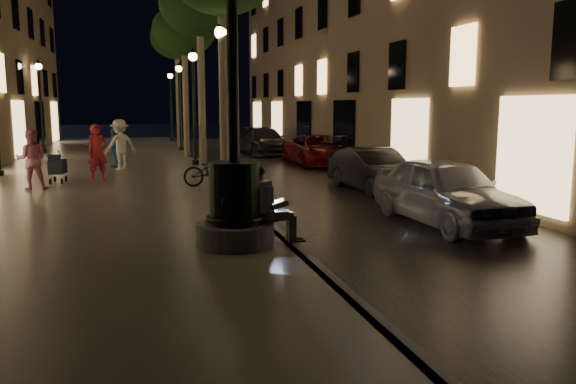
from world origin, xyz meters
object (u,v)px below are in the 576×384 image
object	(u,v)px
fountain_lamppost	(234,189)
bicycle	(213,170)
tree_far	(177,39)
car_rear	(263,141)
lamp_left_c	(40,94)
lamp_curb_d	(171,97)
car_third	(318,150)
lamp_curb_a	(222,85)
pedestrian_white	(120,145)
tree_second	(200,6)
tree_third	(184,31)
pedestrian_red	(98,153)
seated_man_laptop	(268,203)
lamp_curb_b	(194,92)
car_second	(373,170)
car_front	(446,191)
stroller	(57,167)
lamp_curb_c	(179,95)
pedestrian_pink	(32,159)
pedestrian_blue	(115,148)

from	to	relation	value
fountain_lamppost	bicycle	bearing A→B (deg)	85.47
tree_far	car_rear	world-z (taller)	tree_far
lamp_left_c	car_rear	world-z (taller)	lamp_left_c
lamp_curb_d	car_third	distance (m)	16.90
lamp_curb_a	pedestrian_white	bearing A→B (deg)	113.10
tree_second	tree_third	world-z (taller)	tree_second
pedestrian_red	tree_far	bearing A→B (deg)	49.33
tree_third	car_rear	distance (m)	7.24
pedestrian_white	bicycle	xyz separation A→B (m)	(2.88, -5.41, -0.49)
tree_far	car_rear	size ratio (longest dim) A/B	1.49
seated_man_laptop	lamp_curb_b	size ratio (longest dim) A/B	0.29
bicycle	car_second	bearing A→B (deg)	-108.75
tree_third	car_front	world-z (taller)	tree_third
lamp_curb_d	stroller	bearing A→B (deg)	-103.25
stroller	lamp_curb_c	bearing A→B (deg)	74.72
seated_man_laptop	tree_second	bearing A→B (deg)	89.11
tree_far	car_second	distance (m)	19.06
car_third	lamp_left_c	bearing A→B (deg)	148.28
lamp_curb_a	lamp_curb_b	distance (m)	8.00
stroller	pedestrian_pink	size ratio (longest dim) A/B	0.58
lamp_left_c	lamp_curb_d	bearing A→B (deg)	48.41
lamp_left_c	car_second	size ratio (longest dim) A/B	1.17
lamp_curb_b	car_rear	bearing A→B (deg)	55.14
lamp_curb_c	pedestrian_white	bearing A→B (deg)	-108.32
car_front	car_third	world-z (taller)	car_front
stroller	car_front	bearing A→B (deg)	-35.34
stroller	car_second	xyz separation A→B (m)	(9.62, -2.99, -0.05)
tree_far	pedestrian_red	distance (m)	15.71
pedestrian_red	fountain_lamppost	bearing A→B (deg)	-99.49
lamp_curb_b	lamp_curb_d	xyz separation A→B (m)	(0.00, 16.00, 0.00)
lamp_curb_c	pedestrian_pink	size ratio (longest dim) A/B	2.66
seated_man_laptop	lamp_left_c	bearing A→B (deg)	107.68
car_third	pedestrian_red	world-z (taller)	pedestrian_red
car_second	fountain_lamppost	bearing A→B (deg)	-133.67
tree_second	car_rear	world-z (taller)	tree_second
lamp_curb_d	car_front	xyz separation A→B (m)	(4.36, -28.60, -2.47)
car_third	pedestrian_white	bearing A→B (deg)	-171.76
car_third	bicycle	size ratio (longest dim) A/B	2.67
pedestrian_white	pedestrian_blue	xyz separation A→B (m)	(-0.24, 0.66, -0.18)
car_third	bicycle	bearing A→B (deg)	-130.15
lamp_curb_b	car_third	world-z (taller)	lamp_curb_b
fountain_lamppost	lamp_curb_b	distance (m)	14.16
lamp_left_c	car_rear	size ratio (longest dim) A/B	0.95
lamp_left_c	pedestrian_pink	xyz separation A→B (m)	(1.72, -13.84, -2.13)
car_second	car_rear	distance (m)	13.74
lamp_left_c	tree_second	bearing A→B (deg)	-54.25
stroller	tree_far	bearing A→B (deg)	77.12
lamp_curb_b	lamp_curb_d	distance (m)	16.00
fountain_lamppost	lamp_curb_d	distance (m)	30.08
stroller	lamp_left_c	bearing A→B (deg)	105.98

